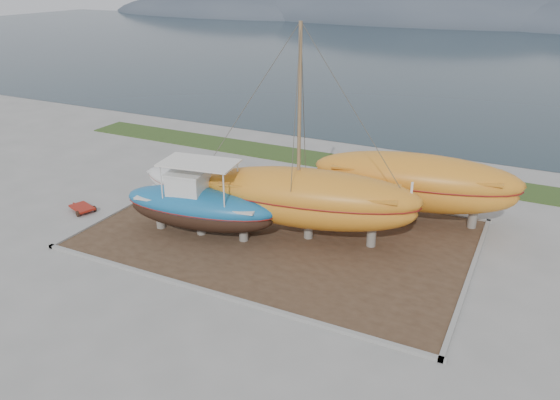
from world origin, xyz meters
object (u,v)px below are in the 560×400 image
at_px(blue_caique, 199,199).
at_px(red_trailer, 82,209).
at_px(white_dinghy, 173,183).
at_px(orange_sailboat, 311,138).
at_px(orange_bare_hull, 414,189).

bearing_deg(blue_caique, red_trailer, 175.92).
height_order(white_dinghy, orange_sailboat, orange_sailboat).
height_order(white_dinghy, red_trailer, white_dinghy).
relative_size(orange_sailboat, orange_bare_hull, 1.01).
relative_size(orange_bare_hull, red_trailer, 4.93).
relative_size(blue_caique, white_dinghy, 1.78).
bearing_deg(red_trailer, blue_caique, 22.96).
distance_m(orange_sailboat, orange_bare_hull, 6.79).
height_order(blue_caique, orange_sailboat, orange_sailboat).
xyz_separation_m(orange_sailboat, orange_bare_hull, (3.98, 4.37, -3.35)).
bearing_deg(white_dinghy, orange_bare_hull, 30.99).
xyz_separation_m(white_dinghy, red_trailer, (-2.97, -4.18, -0.57)).
distance_m(white_dinghy, orange_bare_hull, 13.66).
distance_m(blue_caique, white_dinghy, 5.86).
relative_size(white_dinghy, red_trailer, 2.06).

